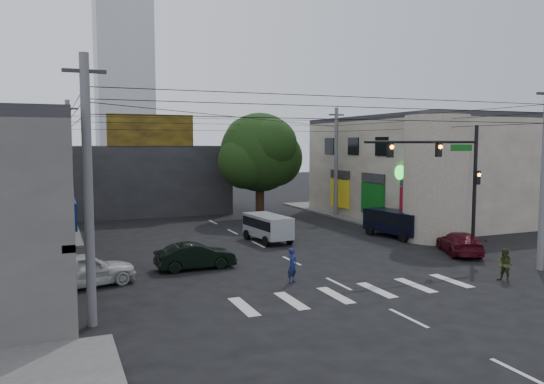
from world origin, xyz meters
TOP-DOWN VIEW (x-y plane):
  - ground at (0.00, 0.00)m, footprint 160.00×160.00m
  - sidewalk_far_right at (18.00, 18.00)m, footprint 16.00×16.00m
  - building_right at (18.00, 13.00)m, footprint 14.00×18.00m
  - corner_column at (11.00, 4.00)m, footprint 4.00×4.00m
  - building_far at (-4.00, 26.00)m, footprint 14.00×10.00m
  - billboard at (-4.00, 21.10)m, footprint 7.00×0.30m
  - tower_distant at (0.00, 70.00)m, footprint 9.00×9.00m
  - street_tree at (4.00, 17.00)m, footprint 6.40×6.40m
  - traffic_gantry at (7.82, -1.00)m, footprint 7.10×0.35m
  - utility_pole_near_left at (-10.50, -4.50)m, footprint 0.32×0.32m
  - utility_pole_near_right at (10.50, -4.50)m, footprint 0.32×0.32m
  - utility_pole_far_left at (-10.50, 16.00)m, footprint 0.32×0.32m
  - utility_pole_far_right at (10.50, 16.00)m, footprint 0.32×0.32m
  - dark_sedan at (-5.17, 2.22)m, footprint 1.52×3.98m
  - white_compact at (-10.50, 0.85)m, footprint 3.76×5.23m
  - maroon_sedan at (9.54, 0.04)m, footprint 5.02×5.62m
  - silver_minivan at (0.88, 7.57)m, footprint 4.27×2.40m
  - navy_van at (9.31, 5.81)m, footprint 5.04×3.27m
  - traffic_officer at (-1.80, -2.00)m, footprint 0.93×0.92m
  - pedestrian_olive at (7.14, -5.52)m, footprint 1.03×0.95m

SIDE VIEW (x-z plane):
  - ground at x=0.00m, z-range 0.00..0.00m
  - sidewalk_far_right at x=18.00m, z-range 0.00..0.15m
  - maroon_sedan at x=9.54m, z-range 0.00..1.24m
  - dark_sedan at x=-5.17m, z-range 0.00..1.30m
  - white_compact at x=-10.50m, z-range 0.00..1.51m
  - pedestrian_olive at x=7.14m, z-range 0.00..1.54m
  - traffic_officer at x=-1.80m, z-range 0.00..1.58m
  - silver_minivan at x=0.88m, z-range 0.00..1.70m
  - navy_van at x=9.31m, z-range 0.00..1.78m
  - building_far at x=-4.00m, z-range 0.00..6.00m
  - building_right at x=18.00m, z-range 0.00..8.00m
  - corner_column at x=11.00m, z-range 0.00..8.00m
  - utility_pole_near_left at x=-10.50m, z-range 0.00..9.20m
  - utility_pole_near_right at x=10.50m, z-range 0.00..9.20m
  - utility_pole_far_left at x=-10.50m, z-range 0.00..9.20m
  - utility_pole_far_right at x=10.50m, z-range 0.00..9.20m
  - traffic_gantry at x=7.82m, z-range 1.23..8.43m
  - street_tree at x=4.00m, z-range 1.12..9.82m
  - billboard at x=-4.00m, z-range 6.00..8.60m
  - tower_distant at x=0.00m, z-range 0.00..44.00m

